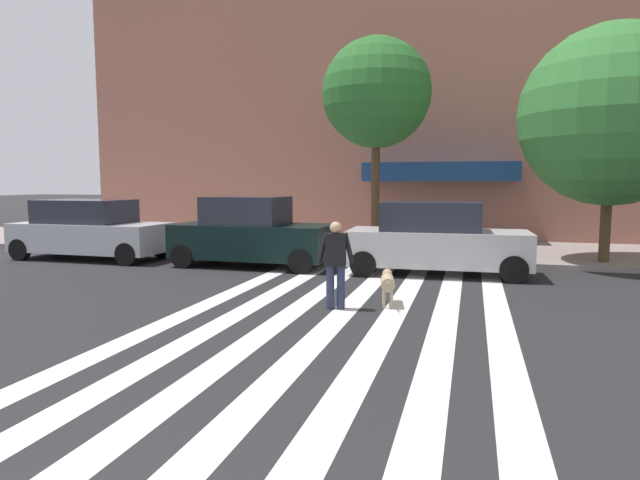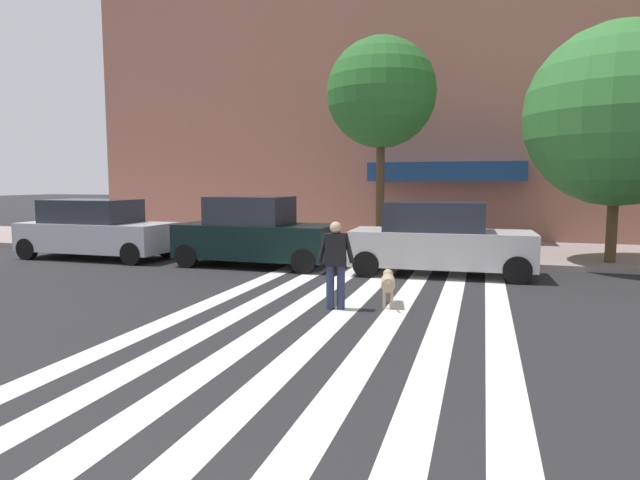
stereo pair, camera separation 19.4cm
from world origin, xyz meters
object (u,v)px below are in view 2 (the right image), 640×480
parked_car_behind_first (255,233)px  street_tree_middle (618,115)px  parked_car_near_curb (96,230)px  pedestrian_dog_walker (336,260)px  parked_car_third_in_line (439,240)px  street_tree_nearest (381,93)px  dog_on_leash (388,283)px

parked_car_behind_first → street_tree_middle: bearing=14.8°
parked_car_near_curb → pedestrian_dog_walker: size_ratio=2.89×
parked_car_third_in_line → pedestrian_dog_walker: bearing=-109.2°
parked_car_third_in_line → street_tree_middle: bearing=29.5°
parked_car_near_curb → street_tree_nearest: 9.93m
street_tree_nearest → pedestrian_dog_walker: street_tree_nearest is taller
parked_car_behind_first → parked_car_third_in_line: (5.09, -0.00, -0.03)m
parked_car_near_curb → pedestrian_dog_walker: 9.94m
parked_car_behind_first → dog_on_leash: parked_car_behind_first is taller
pedestrian_dog_walker → parked_car_third_in_line: bearing=70.8°
street_tree_nearest → parked_car_near_curb: bearing=-157.5°
parked_car_third_in_line → street_tree_middle: size_ratio=0.71×
parked_car_near_curb → pedestrian_dog_walker: (8.91, -4.41, 0.03)m
street_tree_middle → dog_on_leash: street_tree_middle is taller
street_tree_middle → pedestrian_dog_walker: 9.70m
parked_car_near_curb → parked_car_third_in_line: bearing=-0.0°
parked_car_near_curb → street_tree_nearest: street_tree_nearest is taller
parked_car_third_in_line → street_tree_nearest: street_tree_nearest is taller
parked_car_behind_first → street_tree_nearest: 6.19m
parked_car_near_curb → street_tree_middle: street_tree_middle is taller
dog_on_leash → parked_car_behind_first: bearing=139.3°
parked_car_third_in_line → pedestrian_dog_walker: parked_car_third_in_line is taller
parked_car_near_curb → street_tree_middle: 15.45m
parked_car_near_curb → parked_car_behind_first: 5.35m
parked_car_near_curb → street_tree_nearest: size_ratio=0.70×
parked_car_near_curb → dog_on_leash: size_ratio=4.50×
street_tree_nearest → parked_car_third_in_line: bearing=-57.7°
parked_car_behind_first → pedestrian_dog_walker: 5.66m
pedestrian_dog_walker → dog_on_leash: size_ratio=1.56×
parked_car_behind_first → dog_on_leash: 5.87m
parked_car_third_in_line → street_tree_nearest: 5.90m
parked_car_near_curb → parked_car_third_in_line: 10.44m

